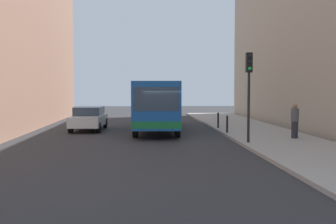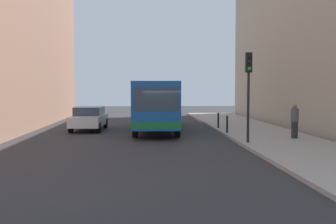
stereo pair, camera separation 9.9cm
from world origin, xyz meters
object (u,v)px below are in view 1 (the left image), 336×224
at_px(bus, 157,103).
at_px(pedestrian_near_signal, 295,121).
at_px(bollard_near, 227,124).
at_px(traffic_light, 249,80).
at_px(bollard_mid, 218,120).
at_px(car_beside_bus, 89,118).

distance_m(bus, pedestrian_near_signal, 9.00).
height_order(bus, bollard_near, bus).
bearing_deg(pedestrian_near_signal, traffic_light, 2.29).
distance_m(traffic_light, bollard_near, 4.91).
relative_size(traffic_light, bollard_mid, 4.32).
relative_size(car_beside_bus, pedestrian_near_signal, 2.61).
bearing_deg(traffic_light, bollard_near, 91.33).
bearing_deg(traffic_light, bollard_mid, 90.81).
relative_size(car_beside_bus, traffic_light, 1.09).
distance_m(bus, car_beside_bus, 4.33).
height_order(traffic_light, bollard_mid, traffic_light).
bearing_deg(car_beside_bus, pedestrian_near_signal, 153.36).
xyz_separation_m(bus, bollard_near, (3.85, -3.17, -1.10)).
relative_size(traffic_light, bollard_near, 4.32).
relative_size(bus, traffic_light, 2.71).
height_order(traffic_light, pedestrian_near_signal, traffic_light).
bearing_deg(bollard_near, car_beside_bus, 158.19).
xyz_separation_m(bollard_near, bollard_mid, (0.00, 2.77, 0.00)).
distance_m(traffic_light, pedestrian_near_signal, 3.66).
height_order(bollard_mid, pedestrian_near_signal, pedestrian_near_signal).
bearing_deg(pedestrian_near_signal, bollard_near, -71.29).
xyz_separation_m(traffic_light, pedestrian_near_signal, (2.71, 1.45, -2.00)).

